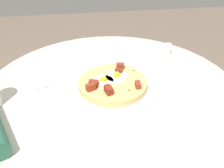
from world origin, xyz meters
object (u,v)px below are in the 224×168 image
object	(u,v)px
fork	(33,77)
knife	(42,75)
pizza_plate	(113,87)
salt_shaker	(168,49)
breakfast_pizza	(112,83)
dining_table	(111,122)
bread_plate	(202,102)

from	to	relation	value
fork	knife	bearing A→B (deg)	90.00
pizza_plate	salt_shaker	size ratio (longest dim) A/B	6.01
fork	knife	world-z (taller)	same
breakfast_pizza	pizza_plate	bearing A→B (deg)	103.77
pizza_plate	salt_shaker	distance (m)	0.37
dining_table	salt_shaker	distance (m)	0.43
dining_table	fork	distance (m)	0.36
fork	salt_shaker	world-z (taller)	salt_shaker
dining_table	bread_plate	xyz separation A→B (m)	(0.13, 0.30, 0.17)
breakfast_pizza	fork	distance (m)	0.32
bread_plate	knife	distance (m)	0.61
dining_table	fork	xyz separation A→B (m)	(-0.11, -0.30, 0.17)
bread_plate	fork	distance (m)	0.64
bread_plate	knife	bearing A→B (deg)	-114.19
bread_plate	fork	world-z (taller)	bread_plate
fork	knife	size ratio (longest dim) A/B	1.00
pizza_plate	breakfast_pizza	size ratio (longest dim) A/B	1.25
bread_plate	breakfast_pizza	bearing A→B (deg)	-114.14
salt_shaker	fork	bearing A→B (deg)	-78.14
salt_shaker	dining_table	bearing A→B (deg)	-51.27
knife	salt_shaker	distance (m)	0.57
pizza_plate	fork	size ratio (longest dim) A/B	1.76
salt_shaker	pizza_plate	bearing A→B (deg)	-51.13
dining_table	fork	bearing A→B (deg)	-110.93
pizza_plate	bread_plate	world-z (taller)	pizza_plate
bread_plate	salt_shaker	bearing A→B (deg)	-179.87
bread_plate	knife	xyz separation A→B (m)	(-0.25, -0.56, 0.00)
pizza_plate	salt_shaker	world-z (taller)	salt_shaker
pizza_plate	breakfast_pizza	xyz separation A→B (m)	(0.00, -0.00, 0.02)
fork	knife	xyz separation A→B (m)	(-0.01, 0.03, 0.00)
knife	breakfast_pizza	bearing A→B (deg)	50.77
bread_plate	salt_shaker	xyz separation A→B (m)	(-0.37, -0.00, 0.02)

